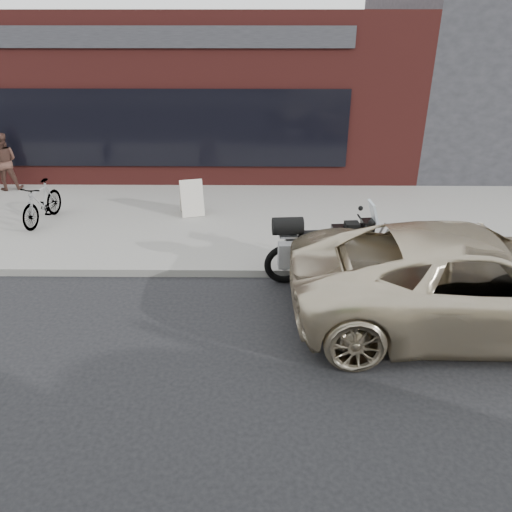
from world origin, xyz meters
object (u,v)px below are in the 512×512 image
Objects in this scene: motorcycle at (323,249)px; bicycle_rear at (42,203)px; sandwich_sign at (192,197)px; cafe_patron_left at (3,162)px; minivan at (473,281)px.

bicycle_rear is at bearing 153.34° from motorcycle.
sandwich_sign is 5.46m from cafe_patron_left.
minivan is 6.68× the size of sandwich_sign.
minivan is at bearing 130.16° from cafe_patron_left.
sandwich_sign is at bearing 127.86° from motorcycle.
cafe_patron_left is at bearing 144.49° from motorcycle.
sandwich_sign is at bearing 142.71° from cafe_patron_left.
minivan reaches higher than bicycle_rear.
cafe_patron_left is (-5.16, 1.74, 0.34)m from sandwich_sign.
motorcycle is at bearing -62.74° from sandwich_sign.
minivan is 3.58× the size of bicycle_rear.
motorcycle is 6.50m from bicycle_rear.
cafe_patron_left is (-1.87, 2.29, 0.29)m from bicycle_rear.
bicycle_rear is (-8.16, 3.79, -0.16)m from minivan.
bicycle_rear reaches higher than sandwich_sign.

